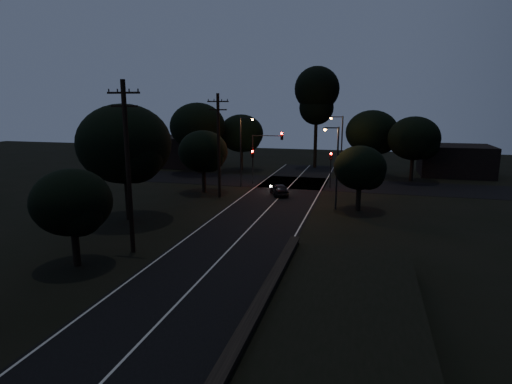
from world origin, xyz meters
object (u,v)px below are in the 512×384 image
Objects in this scene: utility_pole_far at (219,144)px; streetlight_a at (242,147)px; streetlight_b at (340,144)px; signal_mast at (267,148)px; signal_left at (253,160)px; streetlight_c at (335,162)px; tall_pine at (317,95)px; car at (279,189)px; utility_pole_mid at (128,165)px; signal_right at (331,163)px.

streetlight_a is at bearing 83.41° from utility_pole_far.
streetlight_a is 1.00× the size of streetlight_b.
signal_mast is at bearing -154.01° from streetlight_b.
streetlight_c is at bearing -43.76° from signal_left.
streetlight_b is at bearing -68.62° from tall_pine.
signal_left is 0.66× the size of signal_mast.
tall_pine reaches higher than streetlight_b.
tall_pine is 22.81m from car.
utility_pole_far is 2.56× the size of signal_left.
streetlight_a is at bearing 88.27° from utility_pole_mid.
signal_mast is (3.09, 7.99, -1.15)m from utility_pole_far.
utility_pole_far is 2.85× the size of car.
streetlight_b is (0.71, 4.01, 1.80)m from signal_right.
tall_pine is at bearing 100.93° from streetlight_c.
signal_mast is at bearing -104.62° from tall_pine.
streetlight_b reaches higher than car.
utility_pole_far is at bearing -106.93° from tall_pine.
streetlight_c is at bearing 119.87° from car.
utility_pole_mid is 1.47× the size of streetlight_c.
signal_right is 1.11× the size of car.
signal_left and signal_right have the same top height.
utility_pole_mid is 1.76× the size of signal_mast.
streetlight_c reaches higher than signal_mast.
car is (-5.53, -9.47, -4.01)m from streetlight_b.
signal_mast is at bearing 179.97° from signal_right.
streetlight_a is at bearing -57.61° from car.
tall_pine is 1.84× the size of streetlight_a.
streetlight_b is 1.07× the size of streetlight_c.
utility_pole_far reaches higher than car.
signal_left is 9.20m from signal_right.
streetlight_a is (0.69, 23.00, -1.10)m from utility_pole_mid.
streetlight_b reaches higher than signal_left.
signal_right is at bearing 0.00° from signal_left.
utility_pole_far is at bearing 0.33° from car.
signal_left is 0.51× the size of streetlight_a.
streetlight_b is at bearing 80.00° from signal_right.
car is at bearing -131.45° from signal_right.
streetlight_a reaches higher than car.
tall_pine is 1.84× the size of streetlight_b.
signal_right is 7.66m from signal_mast.
streetlight_a reaches higher than signal_left.
streetlight_b is (4.31, -11.00, -5.99)m from tall_pine.
utility_pole_far is 1.31× the size of streetlight_a.
utility_pole_mid is 19.15m from streetlight_c.
signal_mast reaches higher than signal_left.
tall_pine is at bearing 69.54° from signal_left.
streetlight_a is (-6.31, -17.00, -5.99)m from tall_pine.
utility_pole_mid is 2.68× the size of signal_left.
tall_pine is 3.60× the size of signal_right.
tall_pine is at bearing 111.38° from streetlight_b.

